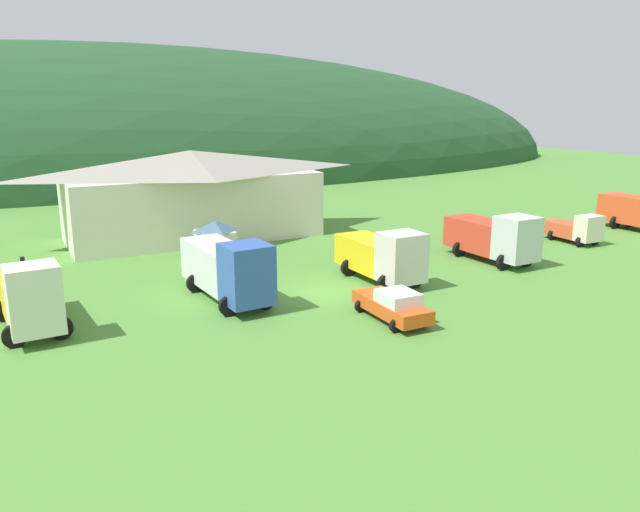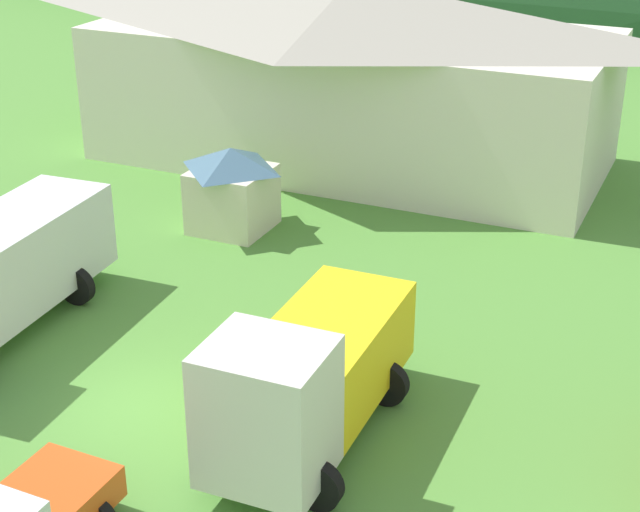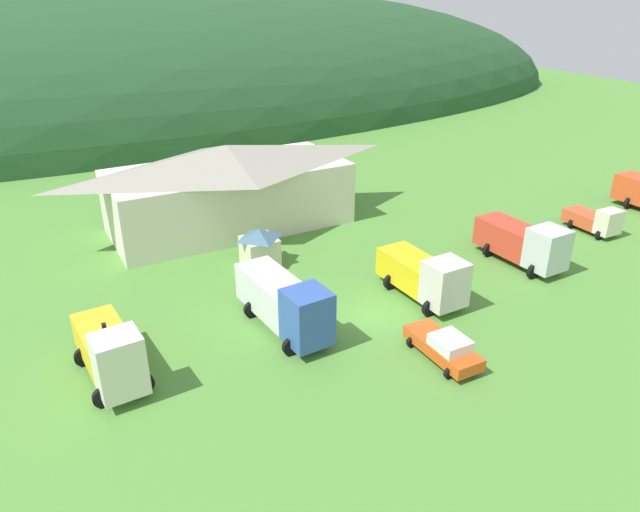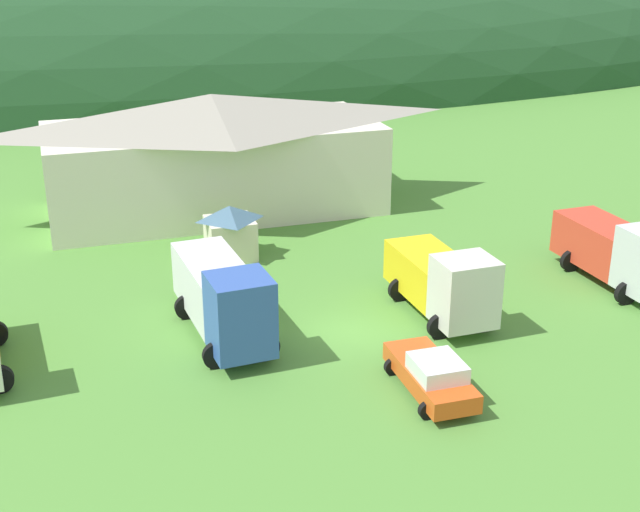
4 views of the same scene
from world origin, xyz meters
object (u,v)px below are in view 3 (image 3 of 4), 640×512
at_px(tow_truck_silver, 524,242).
at_px(service_pickup_orange, 444,347).
at_px(light_truck_cream, 595,220).
at_px(heavy_rig_striped, 110,352).
at_px(flatbed_truck_yellow, 425,276).
at_px(traffic_light_west, 108,349).
at_px(traffic_cone_near_pickup, 429,313).
at_px(depot_building, 229,185).
at_px(traffic_cone_mid_row, 452,335).
at_px(box_truck_blue, 285,302).
at_px(play_shed_cream, 260,246).

bearing_deg(tow_truck_silver, service_pickup_orange, -64.40).
xyz_separation_m(light_truck_cream, service_pickup_orange, (-22.79, -8.20, -0.30)).
height_order(heavy_rig_striped, flatbed_truck_yellow, heavy_rig_striped).
xyz_separation_m(traffic_light_west, traffic_cone_near_pickup, (19.08, -1.85, -2.41)).
relative_size(light_truck_cream, service_pickup_orange, 0.93).
relative_size(flatbed_truck_yellow, traffic_cone_near_pickup, 14.22).
relative_size(depot_building, heavy_rig_striped, 3.06).
bearing_deg(tow_truck_silver, traffic_cone_mid_row, -66.93).
height_order(box_truck_blue, traffic_light_west, traffic_light_west).
xyz_separation_m(depot_building, box_truck_blue, (-3.09, -17.24, -1.76)).
bearing_deg(tow_truck_silver, traffic_cone_near_pickup, -78.98).
bearing_deg(light_truck_cream, box_truck_blue, -86.38).
distance_m(tow_truck_silver, light_truck_cream, 9.98).
bearing_deg(heavy_rig_striped, flatbed_truck_yellow, 83.87).
bearing_deg(flatbed_truck_yellow, tow_truck_silver, 92.80).
bearing_deg(traffic_cone_near_pickup, traffic_cone_mid_row, -99.31).
xyz_separation_m(play_shed_cream, traffic_cone_mid_row, (6.14, -14.41, -1.46)).
bearing_deg(tow_truck_silver, traffic_light_west, -90.84).
bearing_deg(play_shed_cream, heavy_rig_striped, -143.22).
relative_size(tow_truck_silver, light_truck_cream, 1.56).
xyz_separation_m(flatbed_truck_yellow, tow_truck_silver, (9.64, 0.69, 0.07)).
relative_size(play_shed_cream, traffic_light_west, 0.72).
height_order(heavy_rig_striped, traffic_cone_mid_row, heavy_rig_striped).
xyz_separation_m(flatbed_truck_yellow, service_pickup_orange, (-3.31, -6.04, -0.90)).
distance_m(heavy_rig_striped, box_truck_blue, 10.10).
xyz_separation_m(play_shed_cream, light_truck_cream, (26.88, -7.88, -0.33)).
height_order(flatbed_truck_yellow, traffic_light_west, traffic_light_west).
bearing_deg(traffic_cone_mid_row, traffic_light_west, 166.35).
relative_size(heavy_rig_striped, light_truck_cream, 1.49).
xyz_separation_m(box_truck_blue, light_truck_cream, (29.14, 1.21, -0.76)).
bearing_deg(traffic_cone_mid_row, traffic_cone_near_pickup, 80.69).
distance_m(depot_building, tow_truck_silver, 23.91).
height_order(light_truck_cream, traffic_cone_mid_row, light_truck_cream).
relative_size(flatbed_truck_yellow, service_pickup_orange, 1.39).
bearing_deg(service_pickup_orange, tow_truck_silver, 118.21).
relative_size(box_truck_blue, flatbed_truck_yellow, 1.19).
distance_m(flatbed_truck_yellow, traffic_cone_mid_row, 4.87).
relative_size(box_truck_blue, light_truck_cream, 1.77).
height_order(flatbed_truck_yellow, tow_truck_silver, tow_truck_silver).
bearing_deg(light_truck_cream, traffic_cone_near_pickup, -77.98).
bearing_deg(flatbed_truck_yellow, traffic_light_west, -91.73).
distance_m(traffic_light_west, traffic_cone_mid_row, 19.33).
distance_m(depot_building, heavy_rig_striped, 21.90).
bearing_deg(play_shed_cream, box_truck_blue, -103.97).
height_order(play_shed_cream, traffic_cone_near_pickup, play_shed_cream).
bearing_deg(flatbed_truck_yellow, play_shed_cream, -144.94).
bearing_deg(depot_building, light_truck_cream, -31.61).
xyz_separation_m(light_truck_cream, traffic_light_west, (-39.38, -2.01, 1.28)).
distance_m(tow_truck_silver, traffic_light_west, 29.54).
bearing_deg(flatbed_truck_yellow, depot_building, -161.47).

